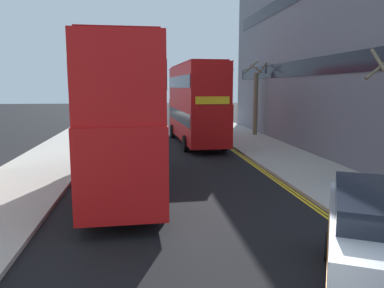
# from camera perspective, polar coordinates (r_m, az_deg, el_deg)

# --- Properties ---
(sidewalk_right) EXTENTS (4.00, 80.00, 0.14)m
(sidewalk_right) POSITION_cam_1_polar(r_m,az_deg,el_deg) (21.73, 14.14, -2.22)
(sidewalk_right) COLOR #ADA89E
(sidewalk_right) RESTS_ON ground
(sidewalk_left) EXTENTS (4.00, 80.00, 0.14)m
(sidewalk_left) POSITION_cam_1_polar(r_m,az_deg,el_deg) (20.85, -21.37, -3.02)
(sidewalk_left) COLOR #ADA89E
(sidewalk_left) RESTS_ON ground
(kerb_line_outer) EXTENTS (0.10, 56.00, 0.01)m
(kerb_line_outer) POSITION_cam_1_polar(r_m,az_deg,el_deg) (19.20, 10.46, -3.73)
(kerb_line_outer) COLOR yellow
(kerb_line_outer) RESTS_ON ground
(kerb_line_inner) EXTENTS (0.10, 56.00, 0.01)m
(kerb_line_inner) POSITION_cam_1_polar(r_m,az_deg,el_deg) (19.15, 10.01, -3.75)
(kerb_line_inner) COLOR yellow
(kerb_line_inner) RESTS_ON ground
(double_decker_bus_away) EXTENTS (3.08, 10.89, 5.64)m
(double_decker_bus_away) POSITION_cam_1_polar(r_m,az_deg,el_deg) (15.15, -10.44, 4.55)
(double_decker_bus_away) COLOR red
(double_decker_bus_away) RESTS_ON ground
(double_decker_bus_oncoming) EXTENTS (3.14, 10.90, 5.64)m
(double_decker_bus_oncoming) POSITION_cam_1_polar(r_m,az_deg,el_deg) (27.01, 0.51, 6.45)
(double_decker_bus_oncoming) COLOR #B20F0F
(double_decker_bus_oncoming) RESTS_ON ground
(taxi_minivan) EXTENTS (3.89, 5.13, 2.12)m
(taxi_minivan) POSITION_cam_1_polar(r_m,az_deg,el_deg) (8.14, 26.75, -14.03)
(taxi_minivan) COLOR silver
(taxi_minivan) RESTS_ON ground
(street_tree_near) EXTENTS (1.60, 1.74, 6.81)m
(street_tree_near) POSITION_cam_1_polar(r_m,az_deg,el_deg) (41.67, 5.17, 7.52)
(street_tree_near) COLOR #6B6047
(street_tree_near) RESTS_ON sidewalk_right
(street_tree_mid) EXTENTS (1.72, 1.64, 6.04)m
(street_tree_mid) POSITION_cam_1_polar(r_m,az_deg,el_deg) (31.54, 9.57, 6.42)
(street_tree_mid) COLOR #6B6047
(street_tree_mid) RESTS_ON sidewalk_right
(townhouse_terrace_right) EXTENTS (10.08, 28.00, 13.77)m
(townhouse_terrace_right) POSITION_cam_1_polar(r_m,az_deg,el_deg) (29.21, 24.05, 13.47)
(townhouse_terrace_right) COLOR slate
(townhouse_terrace_right) RESTS_ON ground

